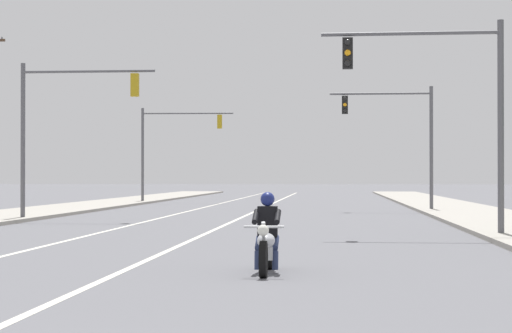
% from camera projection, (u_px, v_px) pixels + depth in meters
% --- Properties ---
extents(lane_stripe_center, '(0.16, 100.00, 0.01)m').
position_uv_depth(lane_stripe_center, '(261.00, 209.00, 51.42)').
color(lane_stripe_center, beige).
rests_on(lane_stripe_center, ground).
extents(lane_stripe_left, '(0.16, 100.00, 0.01)m').
position_uv_depth(lane_stripe_left, '(199.00, 209.00, 51.68)').
color(lane_stripe_left, beige).
rests_on(lane_stripe_left, ground).
extents(sidewalk_kerb_right, '(4.40, 110.00, 0.14)m').
position_uv_depth(sidewalk_kerb_right, '(466.00, 211.00, 45.62)').
color(sidewalk_kerb_right, '#9E998E').
rests_on(sidewalk_kerb_right, ground).
extents(sidewalk_kerb_left, '(4.40, 110.00, 0.14)m').
position_uv_depth(sidewalk_kerb_left, '(51.00, 210.00, 47.23)').
color(sidewalk_kerb_left, '#9E998E').
rests_on(sidewalk_kerb_left, ground).
extents(motorcycle_with_rider, '(0.70, 2.19, 1.46)m').
position_uv_depth(motorcycle_with_rider, '(267.00, 241.00, 17.35)').
color(motorcycle_with_rider, black).
rests_on(motorcycle_with_rider, ground).
extents(traffic_signal_near_right, '(5.19, 0.37, 6.20)m').
position_uv_depth(traffic_signal_near_right, '(448.00, 93.00, 27.47)').
color(traffic_signal_near_right, '#56565B').
rests_on(traffic_signal_near_right, ground).
extents(traffic_signal_near_left, '(5.36, 0.37, 6.20)m').
position_uv_depth(traffic_signal_near_left, '(61.00, 116.00, 37.69)').
color(traffic_signal_near_left, '#56565B').
rests_on(traffic_signal_near_left, ground).
extents(traffic_signal_mid_right, '(5.10, 0.37, 6.20)m').
position_uv_depth(traffic_signal_mid_right, '(402.00, 128.00, 47.62)').
color(traffic_signal_mid_right, '#56565B').
rests_on(traffic_signal_mid_right, ground).
extents(traffic_signal_mid_left, '(6.03, 0.50, 6.20)m').
position_uv_depth(traffic_signal_mid_left, '(170.00, 139.00, 62.73)').
color(traffic_signal_mid_left, '#56565B').
rests_on(traffic_signal_mid_left, ground).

